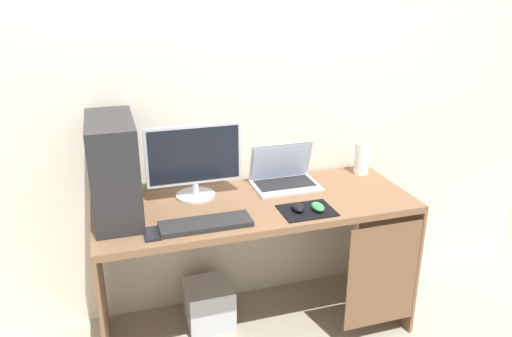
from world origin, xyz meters
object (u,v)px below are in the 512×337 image
(pc_tower, at_px, (114,169))
(monitor, at_px, (194,161))
(mouse_left, at_px, (298,207))
(laptop, at_px, (284,177))
(keyboard, at_px, (206,224))
(mouse_right, at_px, (318,207))
(subwoofer, at_px, (209,305))
(cell_phone, at_px, (152,234))
(speaker, at_px, (362,159))

(pc_tower, height_order, monitor, pc_tower)
(monitor, relative_size, mouse_left, 5.07)
(pc_tower, bearing_deg, laptop, 7.70)
(keyboard, bearing_deg, mouse_right, -0.52)
(pc_tower, relative_size, subwoofer, 1.89)
(mouse_right, height_order, subwoofer, mouse_right)
(keyboard, xyz_separation_m, cell_phone, (-0.24, -0.01, -0.01))
(speaker, distance_m, subwoofer, 1.19)
(pc_tower, height_order, mouse_left, pc_tower)
(subwoofer, bearing_deg, speaker, 6.03)
(mouse_left, bearing_deg, pc_tower, 165.27)
(keyboard, distance_m, cell_phone, 0.24)
(keyboard, distance_m, subwoofer, 0.71)
(mouse_right, bearing_deg, pc_tower, 165.27)
(mouse_left, distance_m, cell_phone, 0.70)
(subwoofer, bearing_deg, mouse_left, -33.59)
(cell_phone, bearing_deg, mouse_right, 0.40)
(monitor, distance_m, mouse_left, 0.57)
(speaker, height_order, mouse_left, speaker)
(cell_phone, height_order, subwoofer, cell_phone)
(speaker, xyz_separation_m, mouse_left, (-0.54, -0.37, -0.07))
(mouse_left, bearing_deg, cell_phone, -177.50)
(monitor, height_order, cell_phone, monitor)
(monitor, relative_size, cell_phone, 3.75)
(subwoofer, bearing_deg, keyboard, -101.05)
(laptop, bearing_deg, monitor, -177.71)
(laptop, distance_m, mouse_left, 0.34)
(pc_tower, relative_size, speaker, 2.62)
(laptop, bearing_deg, pc_tower, -172.30)
(keyboard, distance_m, mouse_left, 0.46)
(monitor, distance_m, keyboard, 0.38)
(monitor, height_order, mouse_right, monitor)
(keyboard, bearing_deg, mouse_left, 2.51)
(pc_tower, distance_m, cell_phone, 0.36)
(mouse_left, bearing_deg, mouse_right, -14.74)
(keyboard, bearing_deg, subwoofer, 78.95)
(speaker, relative_size, keyboard, 0.43)
(monitor, relative_size, laptop, 1.39)
(speaker, relative_size, mouse_left, 1.88)
(monitor, bearing_deg, cell_phone, -127.23)
(speaker, bearing_deg, laptop, -176.64)
(keyboard, bearing_deg, speaker, 21.13)
(speaker, distance_m, keyboard, 1.07)
(pc_tower, height_order, cell_phone, pc_tower)
(subwoofer, bearing_deg, monitor, 124.62)
(mouse_right, distance_m, subwoofer, 0.87)
(monitor, distance_m, cell_phone, 0.48)
(speaker, relative_size, mouse_right, 1.88)
(pc_tower, xyz_separation_m, subwoofer, (0.43, 0.05, -0.87))
(keyboard, relative_size, cell_phone, 3.23)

